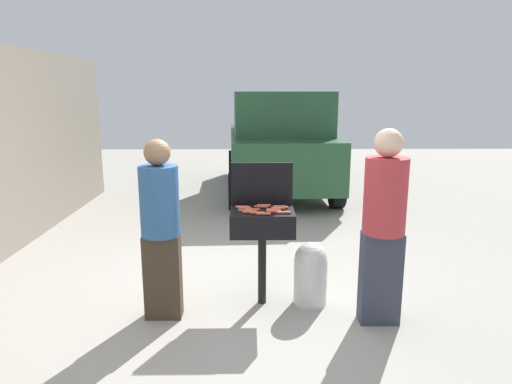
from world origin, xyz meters
TOP-DOWN VIEW (x-y plane):
  - ground_plane at (0.00, 0.00)m, footprint 24.00×24.00m
  - bbq_grill at (0.29, -0.10)m, footprint 0.60×0.44m
  - grill_lid_open at (0.29, 0.12)m, footprint 0.60×0.05m
  - hot_dog_0 at (0.10, -0.02)m, footprint 0.13×0.03m
  - hot_dog_1 at (0.48, -0.23)m, footprint 0.13×0.03m
  - hot_dog_2 at (0.39, -0.17)m, footprint 0.13×0.03m
  - hot_dog_3 at (0.45, -0.01)m, footprint 0.13×0.03m
  - hot_dog_4 at (0.31, 0.04)m, footprint 0.13×0.03m
  - hot_dog_5 at (0.44, -0.07)m, footprint 0.13×0.03m
  - hot_dog_6 at (0.28, -0.02)m, footprint 0.13×0.04m
  - hot_dog_7 at (0.13, -0.15)m, footprint 0.13×0.03m
  - hot_dog_8 at (0.17, -0.20)m, footprint 0.13×0.04m
  - hot_dog_9 at (0.24, -0.24)m, footprint 0.13×0.04m
  - hot_dog_10 at (0.39, -0.20)m, footprint 0.13×0.03m
  - hot_dog_11 at (0.20, -0.12)m, footprint 0.13×0.03m
  - hot_dog_12 at (0.39, -0.12)m, footprint 0.13×0.04m
  - hot_dog_13 at (0.12, -0.08)m, footprint 0.13×0.03m
  - hot_dog_14 at (0.47, -0.05)m, footprint 0.13×0.03m
  - hot_dog_15 at (0.29, -0.27)m, footprint 0.13×0.03m
  - propane_tank at (0.75, -0.12)m, footprint 0.32×0.32m
  - person_left at (-0.62, -0.37)m, footprint 0.34×0.34m
  - person_right at (1.32, -0.49)m, footprint 0.36×0.36m
  - parked_minivan at (0.75, 5.06)m, footprint 2.18×4.48m

SIDE VIEW (x-z plane):
  - ground_plane at x=0.00m, z-range 0.00..0.00m
  - propane_tank at x=0.75m, z-range 0.01..0.63m
  - bbq_grill at x=0.29m, z-range 0.32..1.26m
  - person_left at x=-0.62m, z-range 0.07..1.70m
  - person_right at x=1.32m, z-range 0.07..1.80m
  - hot_dog_0 at x=0.10m, z-range 0.93..0.96m
  - hot_dog_1 at x=0.48m, z-range 0.93..0.96m
  - hot_dog_2 at x=0.39m, z-range 0.93..0.96m
  - hot_dog_3 at x=0.45m, z-range 0.93..0.96m
  - hot_dog_4 at x=0.31m, z-range 0.93..0.96m
  - hot_dog_5 at x=0.44m, z-range 0.93..0.96m
  - hot_dog_6 at x=0.28m, z-range 0.93..0.96m
  - hot_dog_7 at x=0.13m, z-range 0.93..0.96m
  - hot_dog_8 at x=0.17m, z-range 0.93..0.96m
  - hot_dog_9 at x=0.24m, z-range 0.93..0.96m
  - hot_dog_10 at x=0.39m, z-range 0.93..0.96m
  - hot_dog_11 at x=0.20m, z-range 0.93..0.96m
  - hot_dog_12 at x=0.39m, z-range 0.93..0.96m
  - hot_dog_13 at x=0.12m, z-range 0.93..0.96m
  - hot_dog_14 at x=0.47m, z-range 0.93..0.96m
  - hot_dog_15 at x=0.29m, z-range 0.93..0.96m
  - parked_minivan at x=0.75m, z-range 0.02..2.04m
  - grill_lid_open at x=0.29m, z-range 0.93..1.35m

